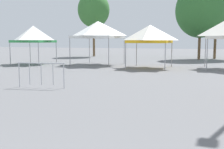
{
  "coord_description": "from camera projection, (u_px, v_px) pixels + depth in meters",
  "views": [
    {
      "loc": [
        2.29,
        -0.76,
        1.99
      ],
      "look_at": [
        0.31,
        4.49,
        1.3
      ],
      "focal_mm": 44.33,
      "sensor_mm": 36.0,
      "label": 1
    }
  ],
  "objects": [
    {
      "name": "canopy_tent_right_of_center",
      "position": [
        33.0,
        34.0,
        23.45
      ],
      "size": [
        2.96,
        2.96,
        3.26
      ],
      "color": "#9E9EA3",
      "rests_on": "ground"
    },
    {
      "name": "tree_behind_tents_left",
      "position": [
        201.0,
        10.0,
        28.82
      ],
      "size": [
        5.18,
        5.18,
        7.99
      ],
      "color": "brown",
      "rests_on": "ground"
    },
    {
      "name": "canopy_tent_far_left",
      "position": [
        98.0,
        30.0,
        22.8
      ],
      "size": [
        3.68,
        3.68,
        3.59
      ],
      "color": "#9E9EA3",
      "rests_on": "ground"
    },
    {
      "name": "crowd_barrier_near_person",
      "position": [
        41.0,
        70.0,
        11.69
      ],
      "size": [
        2.06,
        0.49,
        1.08
      ],
      "color": "#B7BABF",
      "rests_on": "ground"
    },
    {
      "name": "tree_behind_tents_right",
      "position": [
        217.0,
        0.0,
        29.92
      ],
      "size": [
        5.11,
        5.11,
        9.16
      ],
      "color": "brown",
      "rests_on": "ground"
    },
    {
      "name": "tree_behind_tents_center",
      "position": [
        94.0,
        10.0,
        34.63
      ],
      "size": [
        3.99,
        3.99,
        8.04
      ],
      "color": "brown",
      "rests_on": "ground"
    },
    {
      "name": "canopy_tent_behind_left",
      "position": [
        150.0,
        34.0,
        20.02
      ],
      "size": [
        2.93,
        2.93,
        3.13
      ],
      "color": "#9E9EA3",
      "rests_on": "ground"
    }
  ]
}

